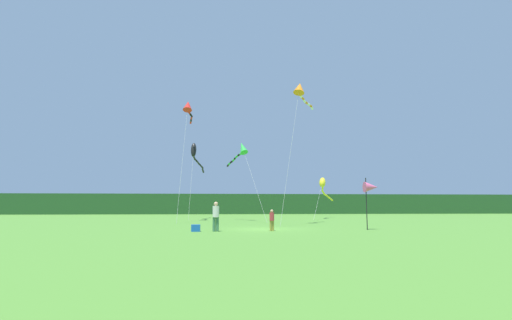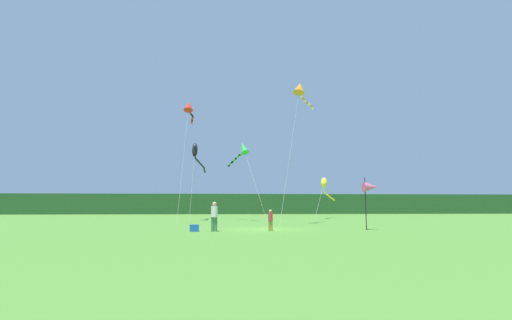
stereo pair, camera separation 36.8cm
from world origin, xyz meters
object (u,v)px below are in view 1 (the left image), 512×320
(person_child, at_px, (272,219))
(cooler_box, at_px, (196,228))
(person_adult, at_px, (216,215))
(banner_flag_pole, at_px, (371,188))
(kite_black, at_px, (195,154))
(kite_red, at_px, (188,107))
(kite_orange, at_px, (300,90))
(kite_yellow, at_px, (323,185))
(kite_green, at_px, (241,150))

(person_child, relative_size, cooler_box, 2.47)
(person_adult, relative_size, banner_flag_pole, 0.53)
(kite_black, bearing_deg, kite_red, -96.03)
(banner_flag_pole, relative_size, kite_red, 0.27)
(person_adult, distance_m, kite_orange, 14.90)
(person_adult, height_order, kite_orange, kite_orange)
(cooler_box, distance_m, kite_orange, 16.04)
(person_child, bearing_deg, kite_black, 107.22)
(person_adult, xyz_separation_m, kite_yellow, (12.52, 21.63, 3.00))
(cooler_box, xyz_separation_m, banner_flag_pole, (11.29, 0.73, 2.53))
(kite_red, bearing_deg, banner_flag_pole, -47.86)
(kite_green, bearing_deg, kite_black, 139.86)
(banner_flag_pole, bearing_deg, person_adult, -175.84)
(person_child, relative_size, kite_green, 0.16)
(person_adult, height_order, person_child, person_adult)
(person_adult, relative_size, cooler_box, 3.36)
(kite_yellow, bearing_deg, kite_red, -158.54)
(cooler_box, relative_size, kite_red, 0.04)
(kite_orange, distance_m, kite_yellow, 16.52)
(kite_red, distance_m, kite_yellow, 18.54)
(person_adult, distance_m, banner_flag_pole, 10.28)
(cooler_box, height_order, kite_yellow, kite_yellow)
(banner_flag_pole, relative_size, kite_black, 0.36)
(kite_green, height_order, kite_yellow, kite_green)
(kite_green, bearing_deg, kite_red, -175.30)
(banner_flag_pole, bearing_deg, person_child, -175.59)
(kite_orange, xyz_separation_m, kite_red, (-10.21, 7.48, 0.17))
(kite_green, distance_m, kite_orange, 10.08)
(person_adult, relative_size, kite_green, 0.22)
(person_child, xyz_separation_m, kite_orange, (3.53, 7.75, 10.73))
(banner_flag_pole, height_order, kite_yellow, kite_yellow)
(person_adult, bearing_deg, kite_green, 81.66)
(banner_flag_pole, bearing_deg, kite_red, 132.14)
(person_adult, height_order, kite_yellow, kite_yellow)
(cooler_box, relative_size, kite_orange, 0.04)
(person_child, relative_size, banner_flag_pole, 0.39)
(person_child, bearing_deg, person_adult, -176.33)
(person_child, xyz_separation_m, kite_green, (-1.13, 15.68, 6.62))
(cooler_box, bearing_deg, banner_flag_pole, 3.68)
(kite_black, bearing_deg, kite_green, -40.14)
(cooler_box, bearing_deg, kite_red, 97.45)
(person_child, bearing_deg, kite_orange, 65.50)
(kite_yellow, bearing_deg, kite_orange, -112.00)
(kite_red, bearing_deg, person_child, -66.32)
(banner_flag_pole, height_order, kite_red, kite_red)
(cooler_box, relative_size, kite_yellow, 0.05)
(kite_green, relative_size, kite_red, 0.67)
(kite_black, bearing_deg, person_child, -72.78)
(person_child, xyz_separation_m, banner_flag_pole, (6.64, 0.51, 2.00))
(kite_red, xyz_separation_m, kite_black, (0.50, 4.71, -4.28))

